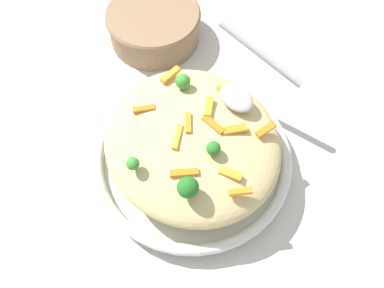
{
  "coord_description": "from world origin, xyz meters",
  "views": [
    {
      "loc": [
        0.23,
        -0.17,
        0.58
      ],
      "look_at": [
        0.0,
        0.0,
        0.07
      ],
      "focal_mm": 37.31,
      "sensor_mm": 36.0,
      "label": 1
    }
  ],
  "objects": [
    {
      "name": "ground_plane",
      "position": [
        0.0,
        0.0,
        0.0
      ],
      "size": [
        2.4,
        2.4,
        0.0
      ],
      "primitive_type": "plane",
      "color": "beige"
    },
    {
      "name": "serving_bowl",
      "position": [
        0.0,
        0.0,
        0.02
      ],
      "size": [
        0.31,
        0.31,
        0.04
      ],
      "color": "silver",
      "rests_on": "ground_plane"
    },
    {
      "name": "pasta_mound",
      "position": [
        0.0,
        0.0,
        0.07
      ],
      "size": [
        0.27,
        0.25,
        0.08
      ],
      "primitive_type": "ellipsoid",
      "color": "#D1BA7A",
      "rests_on": "serving_bowl"
    },
    {
      "name": "carrot_piece_0",
      "position": [
        -0.01,
        0.0,
        0.11
      ],
      "size": [
        0.03,
        0.03,
        0.01
      ],
      "primitive_type": "cube",
      "rotation": [
        0.0,
        0.0,
        2.51
      ],
      "color": "orange",
      "rests_on": "pasta_mound"
    },
    {
      "name": "carrot_piece_1",
      "position": [
        -0.02,
        0.08,
        0.11
      ],
      "size": [
        0.04,
        0.01,
        0.01
      ],
      "primitive_type": "cube",
      "rotation": [
        0.0,
        0.0,
        3.07
      ],
      "color": "orange",
      "rests_on": "pasta_mound"
    },
    {
      "name": "carrot_piece_2",
      "position": [
        0.06,
        0.08,
        0.11
      ],
      "size": [
        0.01,
        0.03,
        0.01
      ],
      "primitive_type": "cube",
      "rotation": [
        0.0,
        0.0,
        1.54
      ],
      "color": "orange",
      "rests_on": "pasta_mound"
    },
    {
      "name": "carrot_piece_3",
      "position": [
        0.0,
        -0.02,
        0.11
      ],
      "size": [
        0.03,
        0.03,
        0.01
      ],
      "primitive_type": "cube",
      "rotation": [
        0.0,
        0.0,
        2.3
      ],
      "color": "orange",
      "rests_on": "pasta_mound"
    },
    {
      "name": "carrot_piece_4",
      "position": [
        -0.1,
        0.03,
        0.11
      ],
      "size": [
        0.02,
        0.04,
        0.01
      ],
      "primitive_type": "cube",
      "rotation": [
        0.0,
        0.0,
        1.75
      ],
      "color": "orange",
      "rests_on": "pasta_mound"
    },
    {
      "name": "carrot_piece_5",
      "position": [
        0.11,
        -0.01,
        0.11
      ],
      "size": [
        0.02,
        0.03,
        0.01
      ],
      "primitive_type": "cube",
      "rotation": [
        0.0,
        0.0,
        4.19
      ],
      "color": "orange",
      "rests_on": "pasta_mound"
    },
    {
      "name": "carrot_piece_6",
      "position": [
        -0.07,
        -0.03,
        0.11
      ],
      "size": [
        0.02,
        0.03,
        0.01
      ],
      "primitive_type": "cube",
      "rotation": [
        0.0,
        0.0,
        4.24
      ],
      "color": "orange",
      "rests_on": "pasta_mound"
    },
    {
      "name": "carrot_piece_7",
      "position": [
        0.04,
        0.05,
        0.11
      ],
      "size": [
        0.02,
        0.04,
        0.01
      ],
      "primitive_type": "cube",
      "rotation": [
        0.0,
        0.0,
        4.27
      ],
      "color": "orange",
      "rests_on": "pasta_mound"
    },
    {
      "name": "carrot_piece_8",
      "position": [
        -0.01,
        0.04,
        0.11
      ],
      "size": [
        0.03,
        0.03,
        0.01
      ],
      "primitive_type": "cube",
      "rotation": [
        0.0,
        0.0,
        2.34
      ],
      "color": "orange",
      "rests_on": "pasta_mound"
    },
    {
      "name": "carrot_piece_9",
      "position": [
        0.05,
        -0.05,
        0.11
      ],
      "size": [
        0.03,
        0.04,
        0.01
      ],
      "primitive_type": "cube",
      "rotation": [
        0.0,
        0.0,
        4.15
      ],
      "color": "orange",
      "rests_on": "pasta_mound"
    },
    {
      "name": "carrot_piece_10",
      "position": [
        0.01,
        0.03,
        0.11
      ],
      "size": [
        0.04,
        0.02,
        0.01
      ],
      "primitive_type": "cube",
      "rotation": [
        0.0,
        0.0,
        3.3
      ],
      "color": "orange",
      "rests_on": "pasta_mound"
    },
    {
      "name": "carrot_piece_11",
      "position": [
        0.08,
        0.0,
        0.11
      ],
      "size": [
        0.03,
        0.02,
        0.01
      ],
      "primitive_type": "cube",
      "rotation": [
        0.0,
        0.0,
        0.54
      ],
      "color": "orange",
      "rests_on": "pasta_mound"
    },
    {
      "name": "broccoli_floret_0",
      "position": [
        -0.07,
        0.03,
        0.12
      ],
      "size": [
        0.02,
        0.02,
        0.03
      ],
      "color": "#377928",
      "rests_on": "pasta_mound"
    },
    {
      "name": "broccoli_floret_1",
      "position": [
        0.05,
        -0.0,
        0.12
      ],
      "size": [
        0.02,
        0.02,
        0.02
      ],
      "color": "#296820",
      "rests_on": "pasta_mound"
    },
    {
      "name": "broccoli_floret_2",
      "position": [
        0.07,
        -0.06,
        0.12
      ],
      "size": [
        0.03,
        0.03,
        0.03
      ],
      "color": "#205B1C",
      "rests_on": "pasta_mound"
    },
    {
      "name": "broccoli_floret_3",
      "position": [
        -0.0,
        -0.1,
        0.12
      ],
      "size": [
        0.02,
        0.02,
        0.02
      ],
      "color": "#377928",
      "rests_on": "pasta_mound"
    },
    {
      "name": "serving_spoon",
      "position": [
        -0.01,
        0.1,
        0.13
      ],
      "size": [
        0.14,
        0.12,
        0.06
      ],
      "color": "#B7B7BC",
      "rests_on": "pasta_mound"
    },
    {
      "name": "companion_bowl",
      "position": [
        -0.26,
        0.11,
        0.04
      ],
      "size": [
        0.18,
        0.18,
        0.06
      ],
      "color": "#8C6B4C",
      "rests_on": "ground_plane"
    }
  ]
}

